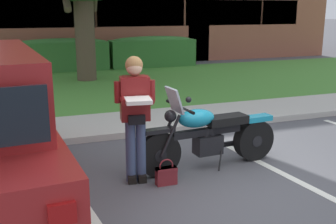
{
  "coord_description": "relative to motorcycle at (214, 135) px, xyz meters",
  "views": [
    {
      "loc": [
        -2.49,
        -4.33,
        2.3
      ],
      "look_at": [
        -0.52,
        1.05,
        0.85
      ],
      "focal_mm": 43.94,
      "sensor_mm": 36.0,
      "label": 1
    }
  ],
  "objects": [
    {
      "name": "motorcycle",
      "position": [
        0.0,
        0.0,
        0.0
      ],
      "size": [
        2.24,
        0.82,
        1.26
      ],
      "color": "black",
      "rests_on": "ground"
    },
    {
      "name": "grass_lawn",
      "position": [
        -0.12,
        6.83,
        -0.46
      ],
      "size": [
        60.0,
        6.77,
        0.06
      ],
      "primitive_type": "cube",
      "color": "#478433",
      "rests_on": "ground"
    },
    {
      "name": "hedge_center_left",
      "position": [
        -1.11,
        10.35,
        0.16
      ],
      "size": [
        3.39,
        0.9,
        1.24
      ],
      "color": "#336B2D",
      "rests_on": "ground"
    },
    {
      "name": "stall_stripe_1",
      "position": [
        0.82,
        -0.66,
        -0.49
      ],
      "size": [
        0.64,
        4.38,
        0.01
      ],
      "primitive_type": "cube",
      "rotation": [
        0.0,
        0.0,
        0.12
      ],
      "color": "silver",
      "rests_on": "ground"
    },
    {
      "name": "rider_person",
      "position": [
        -1.22,
        -0.12,
        0.52
      ],
      "size": [
        0.53,
        0.61,
        1.7
      ],
      "color": "black",
      "rests_on": "ground"
    },
    {
      "name": "curb_strip",
      "position": [
        -0.12,
        1.85,
        -0.43
      ],
      "size": [
        60.0,
        0.2,
        0.12
      ],
      "primitive_type": "cube",
      "color": "#B7B2A8",
      "rests_on": "ground"
    },
    {
      "name": "hedge_center_right",
      "position": [
        2.41,
        10.35,
        0.16
      ],
      "size": [
        3.37,
        0.9,
        1.24
      ],
      "color": "#336B2D",
      "rests_on": "ground"
    },
    {
      "name": "handbag",
      "position": [
        -0.88,
        -0.37,
        -0.34
      ],
      "size": [
        0.28,
        0.13,
        0.36
      ],
      "color": "maroon",
      "rests_on": "ground"
    },
    {
      "name": "ground_plane",
      "position": [
        -0.12,
        -0.86,
        -0.49
      ],
      "size": [
        140.0,
        140.0,
        0.0
      ],
      "primitive_type": "plane",
      "color": "#4C4C51"
    },
    {
      "name": "stall_stripe_0",
      "position": [
        -2.01,
        -0.66,
        -0.49
      ],
      "size": [
        0.64,
        4.38,
        0.01
      ],
      "primitive_type": "cube",
      "rotation": [
        0.0,
        0.0,
        0.12
      ],
      "color": "silver",
      "rests_on": "ground"
    },
    {
      "name": "brick_building",
      "position": [
        0.45,
        16.73,
        1.53
      ],
      "size": [
        22.83,
        10.38,
        4.04
      ],
      "color": "#93513D",
      "rests_on": "ground"
    },
    {
      "name": "concrete_walk",
      "position": [
        -0.12,
        2.7,
        -0.45
      ],
      "size": [
        60.0,
        1.5,
        0.08
      ],
      "primitive_type": "cube",
      "color": "#B7B2A8",
      "rests_on": "ground"
    }
  ]
}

